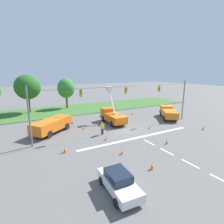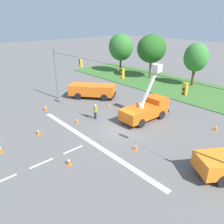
{
  "view_description": "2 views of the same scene",
  "coord_description": "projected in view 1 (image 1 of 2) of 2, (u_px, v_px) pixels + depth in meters",
  "views": [
    {
      "loc": [
        -14.09,
        -21.53,
        8.69
      ],
      "look_at": [
        -0.24,
        3.39,
        2.12
      ],
      "focal_mm": 28.0,
      "sensor_mm": 36.0,
      "label": 1
    },
    {
      "loc": [
        14.65,
        -14.24,
        10.79
      ],
      "look_at": [
        -2.11,
        0.75,
        1.11
      ],
      "focal_mm": 35.0,
      "sensor_mm": 36.0,
      "label": 2
    }
  ],
  "objects": [
    {
      "name": "tree_west",
      "position": [
        28.0,
        87.0,
        36.56
      ],
      "size": [
        5.23,
        5.6,
        8.16
      ],
      "color": "brown",
      "rests_on": "ground"
    },
    {
      "name": "traffic_cone_lane_edge_a",
      "position": [
        203.0,
        128.0,
        26.8
      ],
      "size": [
        0.36,
        0.36,
        0.69
      ],
      "color": "orange",
      "rests_on": "ground"
    },
    {
      "name": "utility_truck_bucket_lift",
      "position": [
        112.0,
        115.0,
        30.1
      ],
      "size": [
        2.6,
        6.12,
        6.2
      ],
      "color": "orange",
      "rests_on": "ground"
    },
    {
      "name": "traffic_cone_near_bucket",
      "position": [
        167.0,
        141.0,
        21.51
      ],
      "size": [
        0.36,
        0.36,
        0.7
      ],
      "color": "orange",
      "rests_on": "ground"
    },
    {
      "name": "utility_truck_support_far",
      "position": [
        168.0,
        112.0,
        33.25
      ],
      "size": [
        5.29,
        6.37,
        2.07
      ],
      "color": "orange",
      "rests_on": "ground"
    },
    {
      "name": "lane_markings",
      "position": [
        146.0,
        141.0,
        22.47
      ],
      "size": [
        17.6,
        15.25,
        0.01
      ],
      "color": "silver",
      "rests_on": "ground"
    },
    {
      "name": "tree_centre",
      "position": [
        66.0,
        88.0,
        41.68
      ],
      "size": [
        4.06,
        3.51,
        7.21
      ],
      "color": "brown",
      "rests_on": "ground"
    },
    {
      "name": "road_worker",
      "position": [
        102.0,
        128.0,
        24.69
      ],
      "size": [
        0.65,
        0.26,
        1.77
      ],
      "color": "#383842",
      "rests_on": "ground"
    },
    {
      "name": "traffic_cone_lane_edge_b",
      "position": [
        65.0,
        149.0,
        19.17
      ],
      "size": [
        0.36,
        0.36,
        0.83
      ],
      "color": "orange",
      "rests_on": "ground"
    },
    {
      "name": "traffic_cone_foreground_right",
      "position": [
        132.0,
        113.0,
        36.36
      ],
      "size": [
        0.36,
        0.36,
        0.64
      ],
      "color": "orange",
      "rests_on": "ground"
    },
    {
      "name": "traffic_cone_mid_right",
      "position": [
        84.0,
        127.0,
        27.02
      ],
      "size": [
        0.36,
        0.36,
        0.64
      ],
      "color": "orange",
      "rests_on": "ground"
    },
    {
      "name": "traffic_cone_foreground_left",
      "position": [
        122.0,
        151.0,
        18.81
      ],
      "size": [
        0.36,
        0.36,
        0.66
      ],
      "color": "orange",
      "rests_on": "ground"
    },
    {
      "name": "utility_truck_support_near",
      "position": [
        52.0,
        125.0,
        25.3
      ],
      "size": [
        6.69,
        6.02,
        2.01
      ],
      "color": "orange",
      "rests_on": "ground"
    },
    {
      "name": "ground_plane",
      "position": [
        124.0,
        129.0,
        26.96
      ],
      "size": [
        200.0,
        200.0,
        0.0
      ],
      "primitive_type": "plane",
      "color": "#605E5B"
    },
    {
      "name": "signal_gantry",
      "position": [
        125.0,
        101.0,
        25.97
      ],
      "size": [
        26.2,
        0.33,
        7.2
      ],
      "color": "slate",
      "rests_on": "ground"
    },
    {
      "name": "grass_verge",
      "position": [
        84.0,
        108.0,
        42.28
      ],
      "size": [
        56.0,
        12.0,
        0.1
      ],
      "primitive_type": "cube",
      "color": "#3D6B2D",
      "rests_on": "ground"
    },
    {
      "name": "traffic_cone_far_right",
      "position": [
        106.0,
        138.0,
        22.7
      ],
      "size": [
        0.36,
        0.36,
        0.62
      ],
      "color": "orange",
      "rests_on": "ground"
    },
    {
      "name": "sedan_white",
      "position": [
        119.0,
        182.0,
        12.86
      ],
      "size": [
        2.14,
        4.41,
        1.56
      ],
      "color": "white",
      "rests_on": "ground"
    },
    {
      "name": "traffic_cone_mid_left",
      "position": [
        149.0,
        127.0,
        27.27
      ],
      "size": [
        0.36,
        0.36,
        0.61
      ],
      "color": "orange",
      "rests_on": "ground"
    },
    {
      "name": "traffic_cone_far_left",
      "position": [
        152.0,
        165.0,
        15.87
      ],
      "size": [
        0.36,
        0.36,
        0.76
      ],
      "color": "orange",
      "rests_on": "ground"
    }
  ]
}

